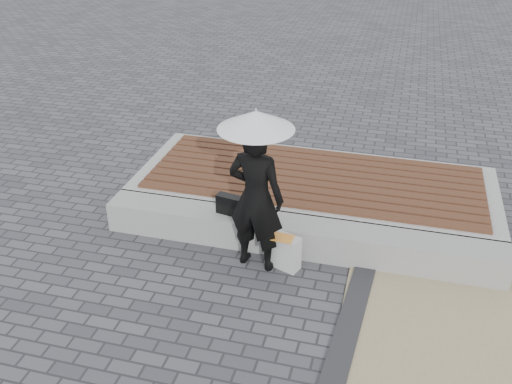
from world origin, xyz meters
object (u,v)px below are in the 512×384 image
handbag (231,205)px  woman (256,198)px  canvas_tote (283,251)px  seating_ledge (297,236)px  parasol (256,120)px

handbag → woman: bearing=-32.4°
woman → canvas_tote: 0.77m
seating_ledge → woman: size_ratio=2.72×
parasol → canvas_tote: parasol is taller
woman → parasol: (-0.00, 0.00, 0.96)m
woman → parasol: parasol is taller
seating_ledge → canvas_tote: (-0.10, -0.39, 0.02)m
woman → handbag: 0.72m
seating_ledge → parasol: 1.78m
canvas_tote → woman: bearing=-154.5°
canvas_tote → handbag: bearing=174.0°
seating_ledge → canvas_tote: size_ratio=11.38×
seating_ledge → handbag: 0.92m
seating_ledge → woman: bearing=-135.3°
woman → canvas_tote: size_ratio=4.19×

